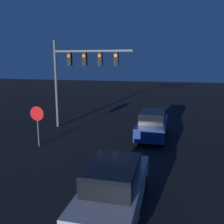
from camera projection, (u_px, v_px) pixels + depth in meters
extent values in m
cube|color=#99999E|center=(114.00, 191.00, 7.62)|extent=(1.69, 4.42, 0.76)
cube|color=black|center=(113.00, 174.00, 7.27)|extent=(1.42, 2.13, 0.62)
cylinder|color=black|center=(102.00, 180.00, 9.17)|extent=(0.19, 0.63, 0.62)
cylinder|color=black|center=(144.00, 185.00, 8.82)|extent=(0.19, 0.63, 0.62)
sphere|color=#F9EFC6|center=(116.00, 160.00, 9.82)|extent=(0.18, 0.18, 0.18)
sphere|color=#F9EFC6|center=(139.00, 162.00, 9.61)|extent=(0.18, 0.18, 0.18)
cube|color=navy|center=(152.00, 127.00, 15.16)|extent=(1.69, 4.42, 0.76)
cube|color=black|center=(153.00, 116.00, 14.81)|extent=(1.43, 2.13, 0.62)
cylinder|color=black|center=(143.00, 126.00, 16.72)|extent=(0.19, 0.63, 0.62)
cylinder|color=black|center=(166.00, 128.00, 16.34)|extent=(0.19, 0.63, 0.62)
cylinder|color=black|center=(136.00, 138.00, 14.12)|extent=(0.19, 0.63, 0.62)
cylinder|color=black|center=(164.00, 140.00, 13.75)|extent=(0.19, 0.63, 0.62)
sphere|color=#F9EFC6|center=(149.00, 117.00, 17.36)|extent=(0.18, 0.18, 0.18)
sphere|color=#F9EFC6|center=(162.00, 118.00, 17.14)|extent=(0.18, 0.18, 0.18)
cylinder|color=#4C4C51|center=(56.00, 85.00, 17.35)|extent=(0.18, 0.18, 5.98)
cube|color=#4C4C51|center=(92.00, 51.00, 16.27)|extent=(5.35, 0.12, 0.12)
cube|color=black|center=(70.00, 59.00, 16.75)|extent=(0.28, 0.28, 0.90)
cylinder|color=orange|center=(69.00, 56.00, 16.56)|extent=(0.20, 0.02, 0.20)
cube|color=black|center=(85.00, 59.00, 16.49)|extent=(0.28, 0.28, 0.90)
cylinder|color=orange|center=(84.00, 56.00, 16.31)|extent=(0.20, 0.02, 0.20)
cube|color=black|center=(100.00, 59.00, 16.24)|extent=(0.28, 0.28, 0.90)
cylinder|color=orange|center=(99.00, 56.00, 16.06)|extent=(0.20, 0.02, 0.20)
cube|color=black|center=(116.00, 59.00, 15.99)|extent=(0.28, 0.28, 0.90)
cylinder|color=orange|center=(116.00, 56.00, 15.80)|extent=(0.20, 0.02, 0.20)
cylinder|color=#4C4C51|center=(38.00, 126.00, 13.56)|extent=(0.07, 0.07, 2.23)
cylinder|color=red|center=(37.00, 114.00, 13.40)|extent=(0.79, 0.03, 0.79)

